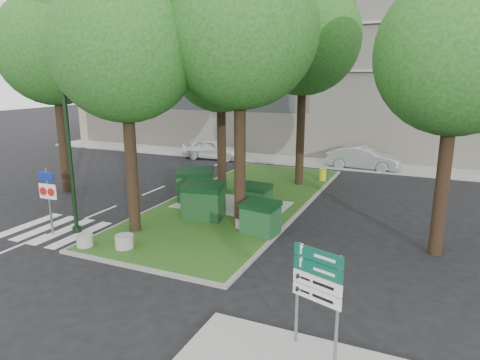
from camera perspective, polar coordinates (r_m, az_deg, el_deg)
The scene contains 25 objects.
ground at distance 14.33m, azimuth -15.05°, elevation -10.93°, with size 120.00×120.00×0.00m, color black.
median_island at distance 20.51m, azimuth 0.12°, elevation -2.72°, with size 6.00×16.00×0.12m, color #1F4413.
median_kerb at distance 20.51m, azimuth 0.12°, elevation -2.74°, with size 6.30×16.30×0.10m, color gray.
building_sidewalk at distance 30.28m, azimuth 7.28°, elevation 2.56°, with size 42.00×3.00×0.12m, color #999993.
zebra_crossing at distance 17.75m, azimuth -21.55°, elevation -6.56°, with size 5.00×3.00×0.01m, color silver.
apartment_building at distance 37.04m, azimuth 11.17°, elevation 16.78°, with size 41.00×12.00×16.00m, color beige.
tree_median_near_left at distance 16.02m, azimuth -14.91°, elevation 18.49°, with size 5.20×5.20×10.53m.
tree_median_near_right at distance 16.02m, azimuth 0.39°, elevation 21.33°, with size 5.60×5.60×11.46m.
tree_median_mid at distance 21.26m, azimuth -2.31°, elevation 16.72°, with size 4.80×4.80×9.99m.
tree_median_far at distance 23.03m, azimuth 8.81°, elevation 19.69°, with size 5.80×5.80×11.93m.
tree_street_left at distance 23.34m, azimuth -23.48°, elevation 17.03°, with size 5.40×5.40×11.00m.
tree_street_right at distance 15.12m, azimuth 27.54°, elevation 16.49°, with size 5.00×5.00×10.06m.
dumpster_a at distance 20.23m, azimuth -5.97°, elevation -0.66°, with size 1.99×1.73×1.55m.
dumpster_b at distance 17.67m, azimuth -4.91°, elevation -2.79°, with size 1.81×1.40×1.53m.
dumpster_c at distance 18.65m, azimuth 2.13°, elevation -2.38°, with size 1.39×1.05×1.20m.
dumpster_d at distance 15.99m, azimuth 2.74°, elevation -5.04°, with size 1.50×1.16×1.26m.
bollard_left at distance 15.87m, azimuth -19.97°, elevation -7.60°, with size 0.56×0.56×0.40m, color #9E9E99.
bollard_right at distance 16.72m, azimuth 0.23°, elevation -5.71°, with size 0.51×0.51×0.37m, color #999A95.
bollard_mid at distance 15.31m, azimuth -15.17°, elevation -7.91°, with size 0.63×0.63×0.45m, color #9B9A96.
litter_bin at distance 24.50m, azimuth 10.97°, elevation 0.71°, with size 0.38×0.38×0.67m, color #BACA17.
street_lamp at distance 16.89m, azimuth -22.00°, elevation 5.84°, with size 0.49×0.49×6.10m.
traffic_sign_pole at distance 17.38m, azimuth -24.17°, elevation -1.53°, with size 0.77×0.09×2.58m.
directional_sign at distance 9.21m, azimuth 10.30°, elevation -13.57°, with size 1.12×0.42×2.34m.
car_white at distance 31.05m, azimuth -3.71°, elevation 4.19°, with size 1.74×4.33×1.48m, color silver.
car_silver at distance 28.54m, azimuth 16.10°, elevation 2.84°, with size 1.57×4.49×1.48m, color #A9ADB1.
Camera 1 is at (8.43, -10.00, 5.86)m, focal length 32.00 mm.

